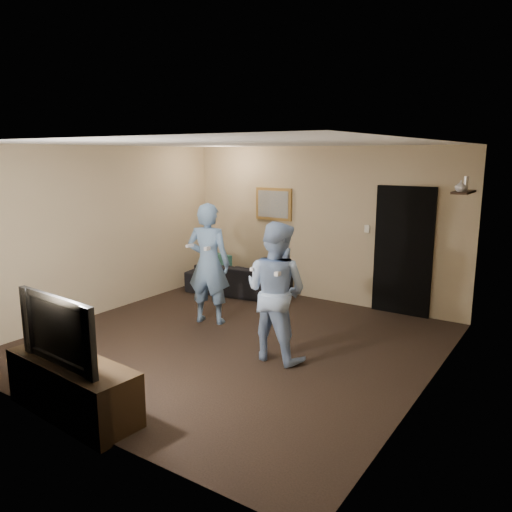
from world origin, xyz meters
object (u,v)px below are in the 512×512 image
Objects in this scene: television at (68,327)px; wii_player_right at (276,291)px; wii_player_left at (209,264)px; tv_console at (73,387)px; sofa at (238,279)px.

television is 2.41m from wii_player_right.
wii_player_right is at bearing -21.48° from wii_player_left.
tv_console is 0.61m from television.
wii_player_right is (0.95, 2.21, -0.01)m from television.
tv_console is 0.87× the size of wii_player_left.
tv_console is 0.92× the size of wii_player_right.
television is 0.65× the size of wii_player_left.
wii_player_left reaches higher than tv_console.
tv_console is 1.33× the size of television.
wii_player_left is (-0.57, 2.81, 0.64)m from tv_console.
tv_console is at bearing -78.54° from wii_player_left.
wii_player_left is 1.63m from wii_player_right.
television is at bearing -113.22° from wii_player_right.
wii_player_right is (2.07, -2.11, 0.58)m from sofa.
wii_player_right is at bearing 71.19° from tv_console.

